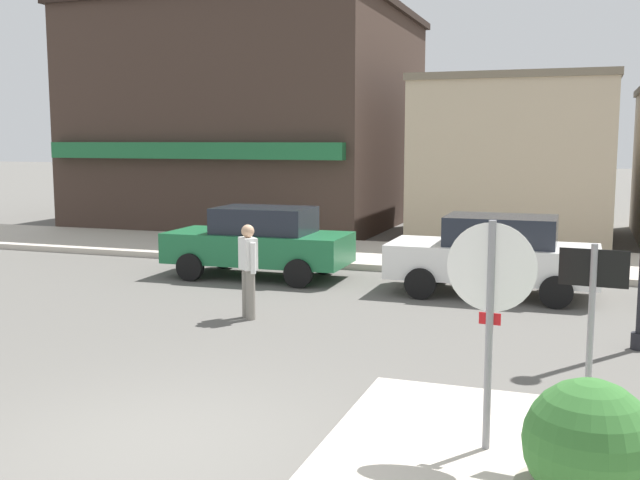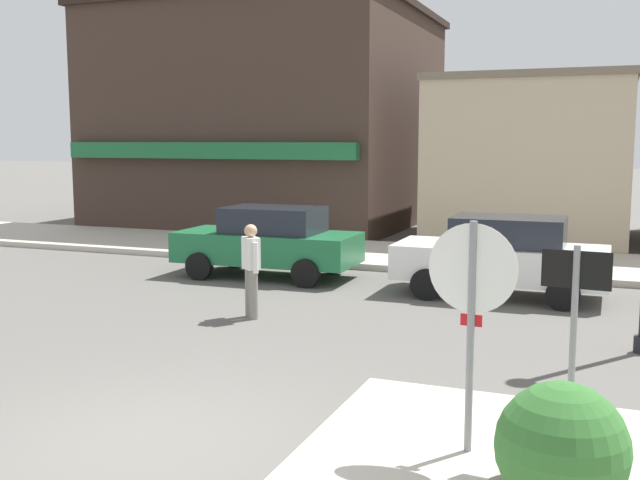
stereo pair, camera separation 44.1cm
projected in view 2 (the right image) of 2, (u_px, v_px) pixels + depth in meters
ground_plane at (148, 443)px, 7.51m from camera, size 160.00×160.00×0.00m
kerb_far at (431, 258)px, 18.86m from camera, size 80.00×4.00×0.15m
stop_sign at (472, 307)px, 6.77m from camera, size 0.82×0.09×2.30m
one_way_sign at (574, 331)px, 6.66m from camera, size 0.60×0.08×2.10m
planter at (561, 468)px, 5.63m from camera, size 1.10×1.10×1.23m
parked_car_nearest at (269, 241)px, 16.51m from camera, size 4.04×1.95×1.56m
parked_car_second at (502, 255)px, 14.45m from camera, size 4.00×1.89×1.56m
pedestrian_crossing_near at (251, 268)px, 12.68m from camera, size 0.46×0.45×1.61m
building_corner_shop at (274, 118)px, 27.42m from camera, size 10.75×10.21×7.61m
building_storefront_left_near at (534, 160)px, 22.87m from camera, size 5.63×6.94×4.85m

